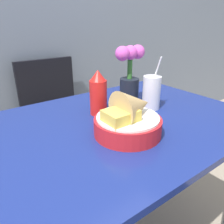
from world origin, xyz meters
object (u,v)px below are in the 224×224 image
at_px(food_basket, 130,118).
at_px(flower_vase, 130,74).
at_px(ketchup_bottle, 98,93).
at_px(drink_cup, 151,94).
at_px(chair_far_window, 54,113).

height_order(food_basket, flower_vase, flower_vase).
xyz_separation_m(ketchup_bottle, drink_cup, (0.22, -0.09, -0.02)).
relative_size(drink_cup, flower_vase, 0.87).
height_order(drink_cup, flower_vase, flower_vase).
bearing_deg(flower_vase, chair_far_window, 102.58).
bearing_deg(chair_far_window, food_basket, -94.15).
relative_size(chair_far_window, food_basket, 3.82).
relative_size(chair_far_window, flower_vase, 3.34).
height_order(chair_far_window, flower_vase, flower_vase).
relative_size(chair_far_window, ketchup_bottle, 4.76).
height_order(chair_far_window, food_basket, food_basket).
height_order(ketchup_bottle, flower_vase, flower_vase).
xyz_separation_m(food_basket, drink_cup, (0.23, 0.13, 0.01)).
bearing_deg(drink_cup, flower_vase, 103.62).
xyz_separation_m(chair_far_window, drink_cup, (0.17, -0.75, 0.31)).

